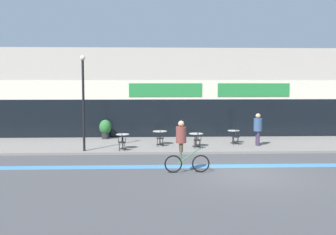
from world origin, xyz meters
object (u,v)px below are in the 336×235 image
(bistro_table_0, at_px, (123,138))
(planter_pot, at_px, (105,128))
(bistro_table_2, at_px, (196,137))
(cafe_chair_1_near, at_px, (160,137))
(bistro_table_3, at_px, (234,134))
(lamp_post, at_px, (83,96))
(cafe_chair_0_near, at_px, (122,141))
(cafe_chair_2_near, at_px, (198,139))
(bistro_table_1, at_px, (160,135))
(cyclist_1, at_px, (183,144))
(pedestrian_near_end, at_px, (258,127))
(cafe_chair_3_near, at_px, (236,136))

(bistro_table_0, bearing_deg, planter_pot, 109.53)
(bistro_table_2, relative_size, cafe_chair_1_near, 0.84)
(bistro_table_3, distance_m, lamp_post, 8.72)
(cafe_chair_0_near, xyz_separation_m, planter_pot, (-1.35, 4.42, 0.13))
(bistro_table_0, height_order, cafe_chair_2_near, cafe_chair_2_near)
(bistro_table_1, height_order, cafe_chair_0_near, cafe_chair_0_near)
(bistro_table_3, bearing_deg, lamp_post, -164.53)
(lamp_post, bearing_deg, bistro_table_0, 15.96)
(cyclist_1, xyz_separation_m, pedestrian_near_end, (4.58, 5.82, 0.01))
(bistro_table_0, bearing_deg, cyclist_1, -61.48)
(cafe_chair_1_near, bearing_deg, bistro_table_1, 0.09)
(cafe_chair_1_near, bearing_deg, planter_pot, 47.04)
(bistro_table_2, relative_size, planter_pot, 0.65)
(bistro_table_0, distance_m, bistro_table_2, 3.96)
(cafe_chair_2_near, relative_size, cyclist_1, 0.43)
(cyclist_1, bearing_deg, bistro_table_0, 117.59)
(planter_pot, distance_m, pedestrian_near_end, 9.21)
(lamp_post, bearing_deg, cafe_chair_3_near, 11.29)
(cafe_chair_0_near, distance_m, cafe_chair_3_near, 6.42)
(bistro_table_0, relative_size, planter_pot, 0.66)
(cafe_chair_1_near, height_order, pedestrian_near_end, pedestrian_near_end)
(cafe_chair_3_near, bearing_deg, bistro_table_1, 85.03)
(cafe_chair_1_near, xyz_separation_m, pedestrian_near_end, (5.36, 0.05, 0.54))
(cafe_chair_1_near, xyz_separation_m, planter_pot, (-3.32, 3.10, 0.13))
(bistro_table_1, xyz_separation_m, pedestrian_near_end, (5.36, -0.57, 0.50))
(bistro_table_2, bearing_deg, lamp_post, -169.02)
(pedestrian_near_end, bearing_deg, cyclist_1, -135.25)
(bistro_table_2, bearing_deg, bistro_table_3, 26.03)
(bistro_table_1, bearing_deg, bistro_table_3, 5.10)
(bistro_table_1, relative_size, bistro_table_2, 1.04)
(bistro_table_3, bearing_deg, cafe_chair_2_near, -142.60)
(bistro_table_0, relative_size, cafe_chair_0_near, 0.86)
(cafe_chair_2_near, bearing_deg, cafe_chair_3_near, -67.81)
(pedestrian_near_end, bearing_deg, cafe_chair_0_near, -176.42)
(cafe_chair_1_near, height_order, cafe_chair_2_near, same)
(cafe_chair_2_near, height_order, lamp_post, lamp_post)
(bistro_table_3, height_order, cafe_chair_2_near, cafe_chair_2_near)
(bistro_table_3, xyz_separation_m, cafe_chair_1_near, (-4.23, -1.00, -0.01))
(bistro_table_2, height_order, cafe_chair_1_near, cafe_chair_1_near)
(bistro_table_0, xyz_separation_m, planter_pot, (-1.35, 3.80, 0.10))
(bistro_table_1, height_order, planter_pot, planter_pot)
(cafe_chair_1_near, relative_size, pedestrian_near_end, 0.51)
(cafe_chair_2_near, xyz_separation_m, cafe_chair_3_near, (2.28, 1.11, 0.00))
(cafe_chair_3_near, bearing_deg, cyclist_1, 149.10)
(bistro_table_2, xyz_separation_m, pedestrian_near_end, (3.42, 0.16, 0.54))
(cafe_chair_3_near, relative_size, cyclist_1, 0.43)
(bistro_table_2, distance_m, cafe_chair_3_near, 2.33)
(cafe_chair_1_near, height_order, cyclist_1, cyclist_1)
(cafe_chair_0_near, bearing_deg, planter_pot, 13.33)
(bistro_table_1, height_order, pedestrian_near_end, pedestrian_near_end)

